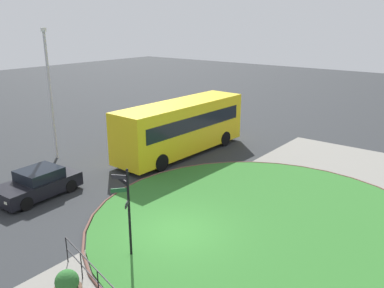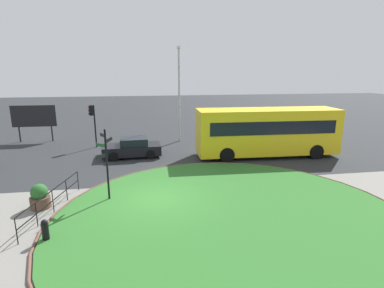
% 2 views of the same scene
% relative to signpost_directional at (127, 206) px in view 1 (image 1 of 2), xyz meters
% --- Properties ---
extents(ground, '(120.00, 120.00, 0.00)m').
position_rel_signpost_directional_xyz_m(ground, '(2.26, -0.34, -2.01)').
color(ground, '#282B2D').
extents(sidewalk_paving, '(32.00, 7.91, 0.02)m').
position_rel_signpost_directional_xyz_m(sidewalk_paving, '(2.26, -2.38, -2.00)').
color(sidewalk_paving, gray).
rests_on(sidewalk_paving, ground).
extents(grass_island, '(14.61, 14.61, 0.10)m').
position_rel_signpost_directional_xyz_m(grass_island, '(5.19, -2.67, -1.96)').
color(grass_island, '#2D6B28').
rests_on(grass_island, ground).
extents(grass_kerb_ring, '(14.92, 14.92, 0.11)m').
position_rel_signpost_directional_xyz_m(grass_kerb_ring, '(5.19, -2.67, -1.95)').
color(grass_kerb_ring, brown).
rests_on(grass_kerb_ring, ground).
extents(signpost_directional, '(0.70, 1.00, 3.39)m').
position_rel_signpost_directional_xyz_m(signpost_directional, '(0.00, 0.00, 0.00)').
color(signpost_directional, black).
rests_on(signpost_directional, ground).
extents(railing_grass_edge, '(1.14, 4.80, 1.02)m').
position_rel_signpost_directional_xyz_m(railing_grass_edge, '(-2.17, -0.96, -1.35)').
color(railing_grass_edge, black).
rests_on(railing_grass_edge, ground).
extents(bus_yellow, '(9.82, 2.81, 3.33)m').
position_rel_signpost_directional_xyz_m(bus_yellow, '(10.19, 5.98, -0.22)').
color(bus_yellow, yellow).
rests_on(bus_yellow, ground).
extents(car_far_lane, '(4.04, 2.10, 1.36)m').
position_rel_signpost_directional_xyz_m(car_far_lane, '(0.87, 7.28, -1.37)').
color(car_far_lane, black).
rests_on(car_far_lane, ground).
extents(lamppost_tall, '(0.32, 0.32, 7.81)m').
position_rel_signpost_directional_xyz_m(lamppost_tall, '(4.71, 11.55, 2.19)').
color(lamppost_tall, '#B7B7BC').
rests_on(lamppost_tall, ground).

